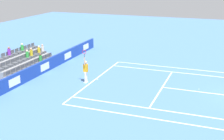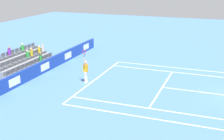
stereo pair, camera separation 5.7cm
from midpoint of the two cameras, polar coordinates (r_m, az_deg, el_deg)
The scene contains 12 objects.
line_baseline at distance 25.29m, azimuth -2.93°, elevation -1.65°, with size 10.97×0.10×0.01m, color white.
line_service at distance 23.73m, azimuth 9.33°, elevation -3.15°, with size 8.23×0.10×0.01m, color white.
line_centre_service at distance 23.38m, azimuth 17.04°, elevation -4.03°, with size 0.10×6.40×0.01m, color white.
line_singles_sideline_left at distance 19.91m, azimuth 8.18°, elevation -7.19°, with size 0.10×11.89×0.01m, color white.
line_singles_sideline_right at distance 27.51m, azimuth 12.02°, elevation -0.45°, with size 0.10×11.89×0.01m, color white.
line_doubles_sideline_left at distance 18.70m, azimuth 7.22°, elevation -8.83°, with size 0.10×11.89×0.01m, color white.
line_doubles_sideline_right at distance 28.81m, azimuth 12.46°, elevation 0.33°, with size 0.10×11.89×0.01m, color white.
line_centre_mark at distance 25.25m, azimuth -2.72°, elevation -1.68°, with size 0.10×0.20×0.01m, color white.
sponsor_barrier at distance 27.38m, azimuth -12.36°, elevation 0.62°, with size 20.68×0.22×1.08m.
tennis_player at distance 24.20m, azimuth -4.82°, elevation -0.10°, with size 0.53×0.38×2.85m.
stadium_stand at distance 28.69m, azimuth -16.22°, elevation 1.11°, with size 6.82×2.85×2.20m.
loose_tennis_ball at distance 23.80m, azimuth 15.80°, elevation -3.46°, with size 0.07×0.07×0.07m, color #D1E533.
Camera 2 is at (21.88, -2.18, 8.17)m, focal length 49.61 mm.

